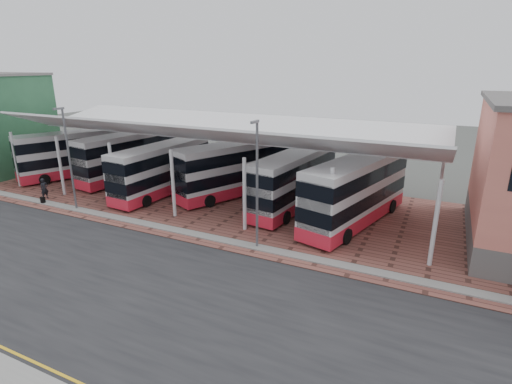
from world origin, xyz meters
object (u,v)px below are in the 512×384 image
bus_4 (294,181)px  pedestrian (44,189)px  bus_1 (130,156)px  bus_5 (356,192)px  bus_2 (162,170)px  bus_3 (235,169)px  bus_0 (76,154)px

bus_4 → pedestrian: bus_4 is taller
bus_1 → bus_4: bus_1 is taller
bus_1 → bus_5: size_ratio=0.97×
bus_1 → bus_2: (5.93, -2.47, -0.11)m
bus_3 → pedestrian: bearing=-125.9°
bus_3 → bus_5: 11.15m
bus_0 → bus_2: (11.68, -1.00, -0.10)m
bus_0 → bus_3: 17.68m
bus_3 → bus_5: size_ratio=0.95×
bus_1 → pedestrian: size_ratio=6.30×
bus_2 → bus_4: 11.83m
bus_2 → bus_5: (16.91, 0.49, 0.19)m
bus_2 → bus_3: size_ratio=0.96×
pedestrian → bus_5: bearing=-70.1°
bus_1 → pedestrian: bus_1 is taller
bus_4 → pedestrian: (-19.90, -7.23, -1.31)m
pedestrian → bus_2: bearing=-49.3°
bus_0 → bus_4: (23.41, 0.61, -0.06)m
bus_1 → bus_0: bearing=-157.3°
bus_0 → bus_4: bearing=26.3°
bus_4 → bus_0: bearing=-171.7°
bus_2 → bus_4: bus_4 is taller
bus_1 → bus_4: (17.65, -0.86, -0.08)m
bus_5 → bus_4: bearing=-177.8°
bus_0 → bus_5: (28.59, -0.51, 0.09)m
bus_2 → pedestrian: 10.00m
bus_0 → bus_3: bearing=29.6°
bus_0 → bus_1: (5.75, 1.47, 0.01)m
bus_2 → bus_0: bearing=178.8°
bus_3 → bus_1: bearing=-155.7°
bus_4 → bus_1: bearing=-176.0°
bus_2 → bus_4: (11.72, 1.61, 0.04)m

